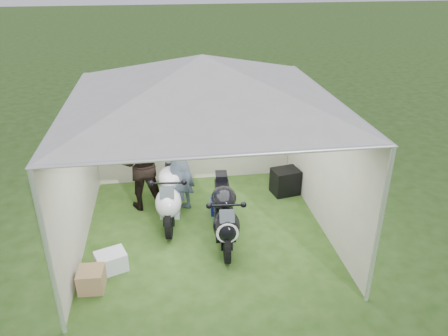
{
  "coord_description": "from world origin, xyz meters",
  "views": [
    {
      "loc": [
        -0.59,
        -6.28,
        4.25
      ],
      "look_at": [
        0.37,
        0.35,
        1.0
      ],
      "focal_mm": 35.0,
      "sensor_mm": 36.0,
      "label": 1
    }
  ],
  "objects": [
    {
      "name": "ground",
      "position": [
        0.0,
        0.0,
        0.0
      ],
      "size": [
        80.0,
        80.0,
        0.0
      ],
      "primitive_type": "plane",
      "color": "#274714",
      "rests_on": "ground"
    },
    {
      "name": "canopy_tent",
      "position": [
        -0.0,
        0.03,
        2.58
      ],
      "size": [
        5.66,
        5.66,
        3.0
      ],
      "color": "silver",
      "rests_on": "ground"
    },
    {
      "name": "motorcycle_white",
      "position": [
        -0.57,
        0.48,
        0.53
      ],
      "size": [
        0.54,
        1.93,
        0.95
      ],
      "rotation": [
        0.0,
        0.0,
        -0.09
      ],
      "color": "black",
      "rests_on": "ground"
    },
    {
      "name": "motorcycle_black",
      "position": [
        0.28,
        -0.32,
        0.51
      ],
      "size": [
        0.5,
        1.86,
        0.92
      ],
      "rotation": [
        0.0,
        0.0,
        -0.08
      ],
      "color": "black",
      "rests_on": "ground"
    },
    {
      "name": "paddock_stand",
      "position": [
        0.34,
        0.52,
        0.14
      ],
      "size": [
        0.4,
        0.27,
        0.29
      ],
      "primitive_type": "cube",
      "rotation": [
        0.0,
        0.0,
        -0.08
      ],
      "color": "#1A18B4",
      "rests_on": "ground"
    },
    {
      "name": "person_dark_jacket",
      "position": [
        -1.04,
        1.0,
        0.88
      ],
      "size": [
        0.92,
        0.75,
        1.75
      ],
      "primitive_type": "imported",
      "rotation": [
        0.0,
        0.0,
        3.03
      ],
      "color": "black",
      "rests_on": "ground"
    },
    {
      "name": "person_blue_jacket",
      "position": [
        -0.39,
        0.66,
        0.99
      ],
      "size": [
        0.78,
        0.87,
        1.99
      ],
      "primitive_type": "imported",
      "rotation": [
        0.0,
        0.0,
        -2.11
      ],
      "color": "slate",
      "rests_on": "ground"
    },
    {
      "name": "equipment_box",
      "position": [
        1.7,
        1.1,
        0.25
      ],
      "size": [
        0.58,
        0.5,
        0.51
      ],
      "primitive_type": "cube",
      "rotation": [
        0.0,
        0.0,
        0.19
      ],
      "color": "black",
      "rests_on": "ground"
    },
    {
      "name": "crate_0",
      "position": [
        -1.51,
        -0.83,
        0.15
      ],
      "size": [
        0.53,
        0.47,
        0.29
      ],
      "primitive_type": "cube",
      "rotation": [
        0.0,
        0.0,
        0.36
      ],
      "color": "silver",
      "rests_on": "ground"
    },
    {
      "name": "crate_1",
      "position": [
        -1.75,
        -1.22,
        0.16
      ],
      "size": [
        0.37,
        0.37,
        0.32
      ],
      "primitive_type": "cube",
      "rotation": [
        0.0,
        0.0,
        -0.05
      ],
      "color": "#92734C",
      "rests_on": "ground"
    }
  ]
}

